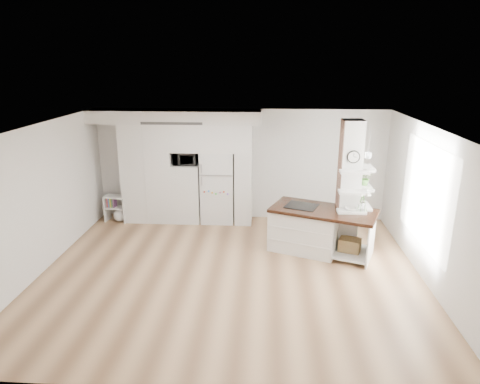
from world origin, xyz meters
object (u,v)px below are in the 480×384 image
object	(u,v)px
kitchen_island	(311,228)
refrigerator	(218,187)
floor_plant_a	(354,231)
bookshelf	(118,210)

from	to	relation	value
kitchen_island	refrigerator	bearing A→B (deg)	164.56
floor_plant_a	bookshelf	bearing A→B (deg)	170.77
kitchen_island	floor_plant_a	bearing A→B (deg)	47.68
kitchen_island	bookshelf	size ratio (longest dim) A/B	3.53
bookshelf	refrigerator	bearing A→B (deg)	12.62
kitchen_island	bookshelf	world-z (taller)	kitchen_island
refrigerator	bookshelf	bearing A→B (deg)	-175.63
refrigerator	floor_plant_a	xyz separation A→B (m)	(3.08, -1.09, -0.62)
refrigerator	kitchen_island	distance (m)	2.66
kitchen_island	bookshelf	distance (m)	4.77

